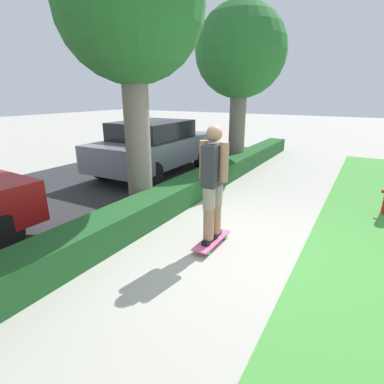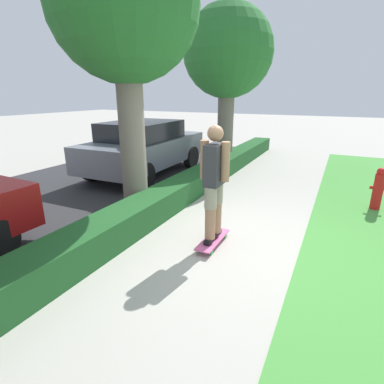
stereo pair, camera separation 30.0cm
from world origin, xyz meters
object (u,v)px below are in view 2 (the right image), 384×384
Objects in this scene: tree_mid at (124,10)px; tree_far at (228,54)px; skater_person at (214,182)px; skateboard at (213,240)px; parked_car_middle at (144,147)px; fire_hydrant at (378,189)px.

tree_mid reaches higher than tree_far.
tree_mid is (0.62, 1.88, 2.47)m from skater_person.
parked_car_middle is (3.07, 3.37, 0.70)m from skateboard.
skateboard is at bearing 141.34° from skater_person.
tree_mid is 3.93m from parked_car_middle.
fire_hydrant is (-2.25, -4.04, -2.84)m from tree_far.
parked_car_middle is at bearing 87.32° from fire_hydrant.
fire_hydrant is (-0.27, -5.69, -0.35)m from parked_car_middle.
tree_far is 1.14× the size of parked_car_middle.
tree_mid is at bearing 71.66° from skater_person.
tree_mid is at bearing 117.52° from fire_hydrant.
fire_hydrant is at bearing -39.50° from skater_person.
skater_person is 3.68m from fire_hydrant.
tree_mid is at bearing 178.09° from tree_far.
fire_hydrant is at bearing -94.33° from parked_car_middle.
tree_far is at bearing -1.91° from tree_mid.
skateboard is 0.18× the size of tree_far.
skateboard is 0.49× the size of skater_person.
tree_mid reaches higher than skateboard.
tree_far reaches higher than parked_car_middle.
skater_person reaches higher than fire_hydrant.
tree_far reaches higher than skateboard.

